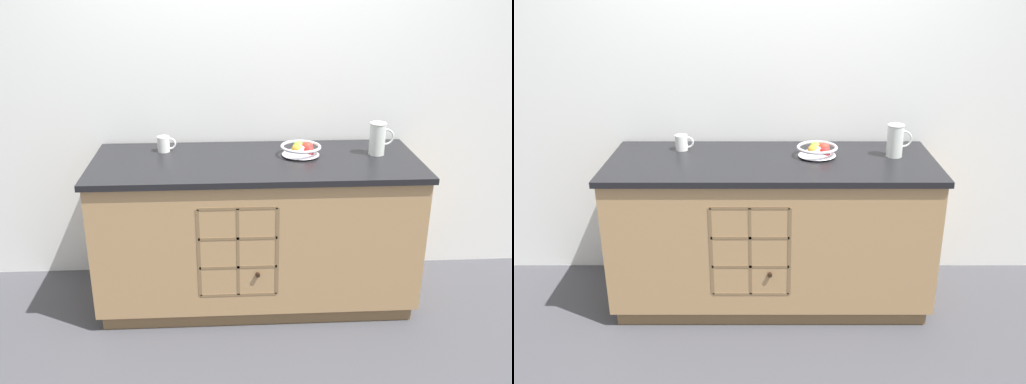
# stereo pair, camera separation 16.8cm
# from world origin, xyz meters

# --- Properties ---
(ground_plane) EXTENTS (14.00, 14.00, 0.00)m
(ground_plane) POSITION_xyz_m (0.00, 0.00, 0.00)
(ground_plane) COLOR #424247
(back_wall) EXTENTS (4.40, 0.06, 2.55)m
(back_wall) POSITION_xyz_m (0.00, 0.42, 1.27)
(back_wall) COLOR white
(back_wall) RESTS_ON ground_plane
(kitchen_island) EXTENTS (1.93, 0.75, 0.92)m
(kitchen_island) POSITION_xyz_m (-0.00, -0.00, 0.47)
(kitchen_island) COLOR brown
(kitchen_island) RESTS_ON ground_plane
(fruit_bowl) EXTENTS (0.24, 0.24, 0.08)m
(fruit_bowl) POSITION_xyz_m (0.27, 0.06, 0.97)
(fruit_bowl) COLOR silver
(fruit_bowl) RESTS_ON kitchen_island
(white_pitcher) EXTENTS (0.15, 0.10, 0.20)m
(white_pitcher) POSITION_xyz_m (0.73, 0.07, 1.03)
(white_pitcher) COLOR silver
(white_pitcher) RESTS_ON kitchen_island
(ceramic_mug) EXTENTS (0.11, 0.08, 0.09)m
(ceramic_mug) POSITION_xyz_m (-0.55, 0.19, 0.97)
(ceramic_mug) COLOR white
(ceramic_mug) RESTS_ON kitchen_island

